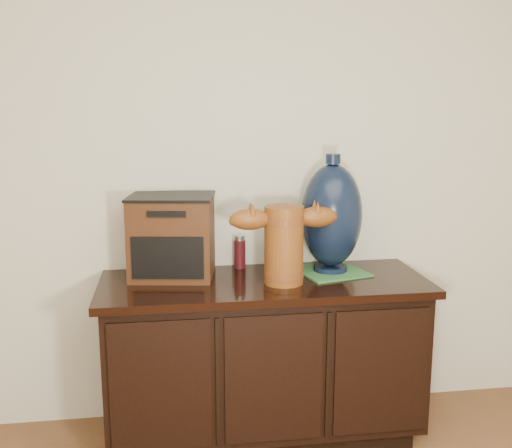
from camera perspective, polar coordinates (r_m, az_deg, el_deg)
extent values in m
plane|color=beige|center=(2.85, -0.05, 6.79)|extent=(4.50, 0.00, 4.50)
cube|color=black|center=(2.97, 0.75, -18.67)|extent=(1.29, 0.45, 0.08)
cube|color=black|center=(2.81, 0.77, -12.30)|extent=(1.40, 0.50, 0.64)
cube|color=black|center=(2.69, 0.79, -5.70)|extent=(1.46, 0.56, 0.03)
cube|color=black|center=(2.55, -9.07, -15.05)|extent=(0.41, 0.01, 0.56)
cube|color=black|center=(2.58, 1.70, -14.55)|extent=(0.41, 0.01, 0.56)
cube|color=black|center=(2.69, 11.81, -13.63)|extent=(0.41, 0.01, 0.56)
cylinder|color=brown|center=(2.60, 2.67, -2.02)|extent=(0.18, 0.18, 0.34)
cylinder|color=#3F1B0C|center=(2.63, 2.65, -4.68)|extent=(0.18, 0.18, 0.03)
cylinder|color=#3F1B0C|center=(2.58, 2.69, 0.44)|extent=(0.18, 0.18, 0.03)
ellipsoid|color=brown|center=(2.54, -0.54, 0.45)|extent=(0.19, 0.10, 0.09)
ellipsoid|color=brown|center=(2.61, 5.85, 0.69)|extent=(0.19, 0.10, 0.09)
cube|color=#3B1E0E|center=(2.73, -7.98, -1.28)|extent=(0.40, 0.34, 0.36)
cube|color=black|center=(2.60, -8.42, -3.22)|extent=(0.31, 0.06, 0.19)
cube|color=black|center=(2.69, -8.09, 2.61)|extent=(0.41, 0.35, 0.01)
cube|color=#2F6935|center=(2.83, 7.08, -4.48)|extent=(0.36, 0.36, 0.01)
cylinder|color=black|center=(2.82, 7.09, -4.18)|extent=(0.16, 0.16, 0.02)
ellipsoid|color=black|center=(2.77, 7.21, 0.80)|extent=(0.34, 0.34, 0.48)
cylinder|color=black|center=(2.73, 7.35, 6.17)|extent=(0.07, 0.07, 0.04)
cylinder|color=maroon|center=(2.86, -1.56, -2.87)|extent=(0.05, 0.05, 0.14)
cylinder|color=silver|center=(2.84, -1.57, -1.32)|extent=(0.05, 0.05, 0.02)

